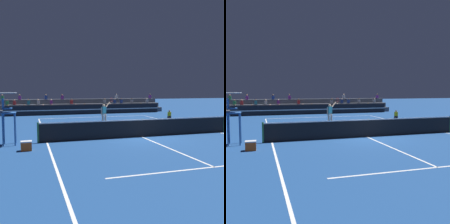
% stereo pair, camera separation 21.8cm
% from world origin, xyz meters
% --- Properties ---
extents(ground_plane, '(120.00, 120.00, 0.00)m').
position_xyz_m(ground_plane, '(0.00, 0.00, 0.00)').
color(ground_plane, navy).
extents(court_lines, '(11.10, 23.90, 0.01)m').
position_xyz_m(court_lines, '(0.00, 0.00, 0.00)').
color(court_lines, white).
rests_on(court_lines, ground).
extents(tennis_net, '(12.00, 0.10, 1.10)m').
position_xyz_m(tennis_net, '(0.00, 0.00, 0.54)').
color(tennis_net, '#2D6B38').
rests_on(tennis_net, ground).
extents(sponsor_banner_wall, '(18.00, 0.26, 1.10)m').
position_xyz_m(sponsor_banner_wall, '(0.00, 15.44, 0.55)').
color(sponsor_banner_wall, black).
rests_on(sponsor_banner_wall, ground).
extents(bleacher_stand, '(20.23, 2.85, 2.28)m').
position_xyz_m(bleacher_stand, '(-0.02, 17.97, 0.65)').
color(bleacher_stand, '#4C515B').
rests_on(bleacher_stand, ground).
extents(umpire_chair, '(0.76, 0.84, 2.67)m').
position_xyz_m(umpire_chair, '(-7.39, -0.00, 1.72)').
color(umpire_chair, '#285699').
rests_on(umpire_chair, ground).
extents(ball_kid_courtside, '(0.30, 0.36, 0.84)m').
position_xyz_m(ball_kid_courtside, '(6.59, 8.21, 0.33)').
color(ball_kid_courtside, black).
rests_on(ball_kid_courtside, ground).
extents(tennis_player, '(1.21, 0.78, 2.23)m').
position_xyz_m(tennis_player, '(-0.92, 4.93, 0.98)').
color(tennis_player, beige).
rests_on(tennis_player, ground).
extents(tennis_ball, '(0.07, 0.07, 0.07)m').
position_xyz_m(tennis_ball, '(3.91, 8.63, 0.03)').
color(tennis_ball, '#C6DB33').
rests_on(tennis_ball, ground).
extents(equipment_cooler, '(0.50, 0.38, 0.45)m').
position_xyz_m(equipment_cooler, '(-6.53, -1.64, 0.23)').
color(equipment_cooler, '#D84C19').
rests_on(equipment_cooler, ground).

